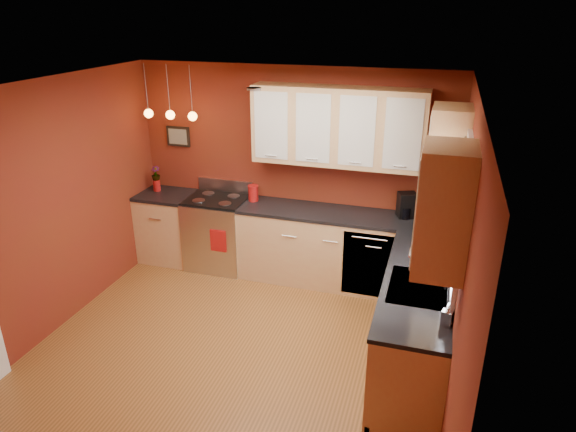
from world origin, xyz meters
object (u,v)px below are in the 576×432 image
(coffee_maker, at_px, (407,206))
(soap_pump, at_px, (448,314))
(red_canister, at_px, (253,193))
(sink, at_px, (418,289))
(gas_range, at_px, (218,232))

(coffee_maker, bearing_deg, soap_pump, -98.58)
(soap_pump, bearing_deg, coffee_maker, 103.16)
(red_canister, relative_size, soap_pump, 1.08)
(sink, bearing_deg, gas_range, 150.22)
(coffee_maker, distance_m, soap_pump, 2.20)
(gas_range, bearing_deg, red_canister, 11.18)
(gas_range, height_order, soap_pump, soap_pump)
(gas_range, distance_m, sink, 3.05)
(gas_range, xyz_separation_m, sink, (2.62, -1.50, 0.43))
(sink, distance_m, soap_pump, 0.59)
(gas_range, xyz_separation_m, red_canister, (0.47, 0.09, 0.56))
(gas_range, height_order, coffee_maker, coffee_maker)
(sink, distance_m, coffee_maker, 1.64)
(sink, height_order, soap_pump, sink)
(gas_range, relative_size, soap_pump, 5.94)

